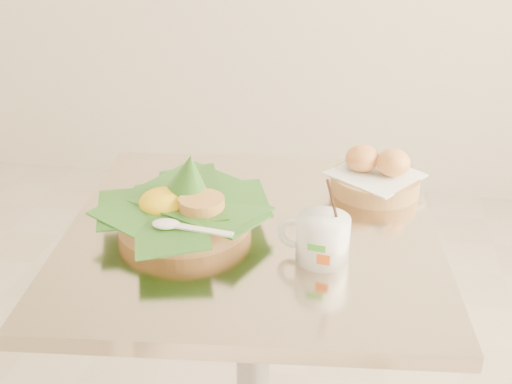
% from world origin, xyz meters
% --- Properties ---
extents(cafe_table, '(0.77, 0.77, 0.75)m').
position_xyz_m(cafe_table, '(0.13, 0.01, 0.53)').
color(cafe_table, gray).
rests_on(cafe_table, floor).
extents(rice_basket, '(0.32, 0.32, 0.16)m').
position_xyz_m(rice_basket, '(0.00, -0.01, 0.79)').
color(rice_basket, '#AE794A').
rests_on(rice_basket, cafe_table).
extents(bread_basket, '(0.22, 0.22, 0.10)m').
position_xyz_m(bread_basket, '(0.36, 0.21, 0.78)').
color(bread_basket, '#AE794A').
rests_on(bread_basket, cafe_table).
extents(coffee_mug, '(0.13, 0.10, 0.16)m').
position_xyz_m(coffee_mug, '(0.27, -0.09, 0.79)').
color(coffee_mug, white).
rests_on(coffee_mug, cafe_table).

